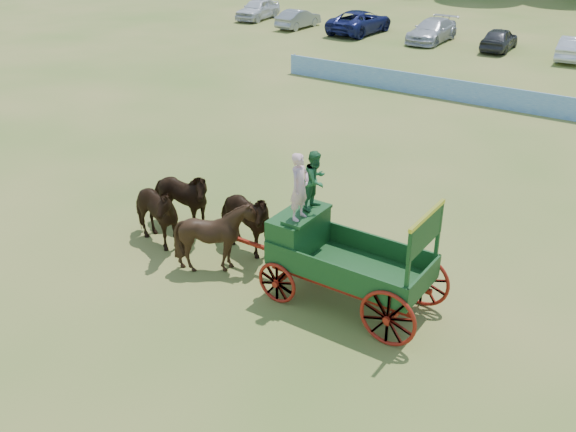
# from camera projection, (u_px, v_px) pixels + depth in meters

# --- Properties ---
(ground) EXTENTS (160.00, 160.00, 0.00)m
(ground) POSITION_uv_depth(u_px,v_px,m) (353.00, 300.00, 16.04)
(ground) COLOR #9D8447
(ground) RESTS_ON ground
(horse_lead_left) EXTENTS (2.54, 1.53, 2.00)m
(horse_lead_left) POSITION_uv_depth(u_px,v_px,m) (152.00, 214.00, 18.15)
(horse_lead_left) COLOR black
(horse_lead_left) RESTS_ON ground
(horse_lead_right) EXTENTS (2.48, 1.35, 2.00)m
(horse_lead_right) POSITION_uv_depth(u_px,v_px,m) (179.00, 200.00, 18.97)
(horse_lead_right) COLOR black
(horse_lead_right) RESTS_ON ground
(horse_wheel_left) EXTENTS (2.02, 1.85, 2.01)m
(horse_wheel_left) POSITION_uv_depth(u_px,v_px,m) (218.00, 236.00, 16.95)
(horse_wheel_left) COLOR black
(horse_wheel_left) RESTS_ON ground
(horse_wheel_right) EXTENTS (2.52, 1.47, 2.00)m
(horse_wheel_right) POSITION_uv_depth(u_px,v_px,m) (243.00, 221.00, 17.76)
(horse_wheel_right) COLOR black
(horse_wheel_right) RESTS_ON ground
(farm_dray) EXTENTS (6.00, 2.00, 3.81)m
(farm_dray) POSITION_uv_depth(u_px,v_px,m) (325.00, 237.00, 15.59)
(farm_dray) COLOR maroon
(farm_dray) RESTS_ON ground
(sponsor_banner) EXTENTS (26.00, 0.08, 1.05)m
(sponsor_banner) POSITION_uv_depth(u_px,v_px,m) (524.00, 102.00, 29.59)
(sponsor_banner) COLOR #216AB7
(sponsor_banner) RESTS_ON ground
(parked_cars) EXTENTS (51.67, 7.48, 1.64)m
(parked_cars) POSITION_uv_depth(u_px,v_px,m) (557.00, 46.00, 39.31)
(parked_cars) COLOR silver
(parked_cars) RESTS_ON ground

